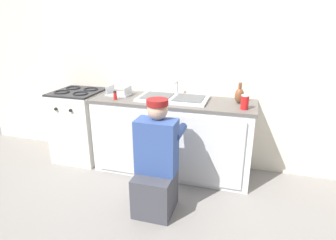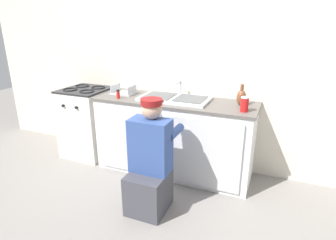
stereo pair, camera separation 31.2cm
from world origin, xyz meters
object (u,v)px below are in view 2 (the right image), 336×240
at_px(spice_bottle_red, 118,94).
at_px(vase_decorative, 241,97).
at_px(dish_rack_tray, 124,92).
at_px(sink_double_basin, 175,98).
at_px(stove_range, 88,122).
at_px(plumber_person, 150,166).
at_px(soda_cup_red, 244,104).

bearing_deg(spice_bottle_red, vase_decorative, 10.52).
xyz_separation_m(dish_rack_tray, vase_decorative, (1.43, 0.04, 0.07)).
bearing_deg(dish_rack_tray, vase_decorative, 1.51).
bearing_deg(dish_rack_tray, sink_double_basin, -2.23).
distance_m(dish_rack_tray, vase_decorative, 1.44).
height_order(stove_range, spice_bottle_red, spice_bottle_red).
bearing_deg(sink_double_basin, vase_decorative, 5.02).
xyz_separation_m(plumber_person, vase_decorative, (0.68, 0.86, 0.54)).
height_order(vase_decorative, soda_cup_red, vase_decorative).
xyz_separation_m(stove_range, plumber_person, (1.33, -0.79, -0.00)).
xyz_separation_m(plumber_person, spice_bottle_red, (-0.70, 0.60, 0.50)).
relative_size(dish_rack_tray, vase_decorative, 1.22).
distance_m(plumber_person, spice_bottle_red, 1.04).
bearing_deg(sink_double_basin, stove_range, -179.90).
relative_size(plumber_person, vase_decorative, 4.80).
bearing_deg(stove_range, dish_rack_tray, 2.89).
relative_size(sink_double_basin, spice_bottle_red, 7.62).
bearing_deg(sink_double_basin, plumber_person, -85.86).
height_order(dish_rack_tray, soda_cup_red, soda_cup_red).
distance_m(plumber_person, soda_cup_red, 1.11).
bearing_deg(soda_cup_red, spice_bottle_red, -178.51).
bearing_deg(stove_range, sink_double_basin, 0.10).
distance_m(stove_range, dish_rack_tray, 0.74).
relative_size(stove_range, vase_decorative, 4.08).
bearing_deg(sink_double_basin, soda_cup_red, -10.78).
distance_m(spice_bottle_red, vase_decorative, 1.40).
xyz_separation_m(dish_rack_tray, soda_cup_red, (1.50, -0.18, 0.05)).
distance_m(sink_double_basin, soda_cup_red, 0.82).
bearing_deg(spice_bottle_red, sink_double_basin, 16.63).
bearing_deg(stove_range, vase_decorative, 1.91).
relative_size(spice_bottle_red, soda_cup_red, 0.69).
distance_m(sink_double_basin, vase_decorative, 0.74).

